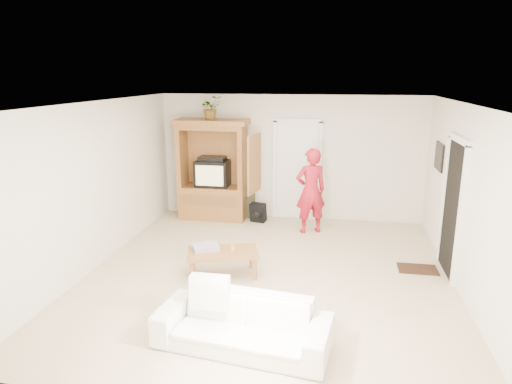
# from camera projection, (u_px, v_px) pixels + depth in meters

# --- Properties ---
(floor) EXTENTS (6.00, 6.00, 0.00)m
(floor) POSITION_uv_depth(u_px,v_px,m) (268.00, 274.00, 7.04)
(floor) COLOR tan
(floor) RESTS_ON ground
(ceiling) EXTENTS (6.00, 6.00, 0.00)m
(ceiling) POSITION_uv_depth(u_px,v_px,m) (269.00, 103.00, 6.39)
(ceiling) COLOR white
(ceiling) RESTS_ON floor
(wall_back) EXTENTS (5.50, 0.00, 5.50)m
(wall_back) POSITION_uv_depth(u_px,v_px,m) (290.00, 158.00, 9.57)
(wall_back) COLOR silver
(wall_back) RESTS_ON floor
(wall_front) EXTENTS (5.50, 0.00, 5.50)m
(wall_front) POSITION_uv_depth(u_px,v_px,m) (215.00, 281.00, 3.85)
(wall_front) COLOR silver
(wall_front) RESTS_ON floor
(wall_left) EXTENTS (0.00, 6.00, 6.00)m
(wall_left) POSITION_uv_depth(u_px,v_px,m) (96.00, 185.00, 7.18)
(wall_left) COLOR silver
(wall_left) RESTS_ON floor
(wall_right) EXTENTS (0.00, 6.00, 6.00)m
(wall_right) POSITION_uv_depth(u_px,v_px,m) (467.00, 202.00, 6.24)
(wall_right) COLOR silver
(wall_right) RESTS_ON floor
(armoire) EXTENTS (1.82, 1.14, 2.10)m
(armoire) POSITION_uv_depth(u_px,v_px,m) (214.00, 176.00, 9.62)
(armoire) COLOR #965B2E
(armoire) RESTS_ON floor
(door_back) EXTENTS (0.85, 0.05, 2.04)m
(door_back) POSITION_uv_depth(u_px,v_px,m) (297.00, 171.00, 9.59)
(door_back) COLOR white
(door_back) RESTS_ON floor
(doorway_right) EXTENTS (0.05, 0.90, 2.04)m
(doorway_right) POSITION_uv_depth(u_px,v_px,m) (453.00, 209.00, 6.89)
(doorway_right) COLOR black
(doorway_right) RESTS_ON floor
(framed_picture) EXTENTS (0.03, 0.60, 0.48)m
(framed_picture) POSITION_uv_depth(u_px,v_px,m) (439.00, 157.00, 7.98)
(framed_picture) COLOR black
(framed_picture) RESTS_ON wall_right
(doormat) EXTENTS (0.60, 0.40, 0.02)m
(doormat) POSITION_uv_depth(u_px,v_px,m) (417.00, 269.00, 7.21)
(doormat) COLOR #382316
(doormat) RESTS_ON floor
(plant) EXTENTS (0.57, 0.56, 0.48)m
(plant) POSITION_uv_depth(u_px,v_px,m) (211.00, 108.00, 9.23)
(plant) COLOR #4C7238
(plant) RESTS_ON armoire
(man) EXTENTS (0.71, 0.61, 1.66)m
(man) POSITION_uv_depth(u_px,v_px,m) (311.00, 191.00, 8.74)
(man) COLOR #A41525
(man) RESTS_ON floor
(sofa) EXTENTS (2.03, 1.01, 0.57)m
(sofa) POSITION_uv_depth(u_px,v_px,m) (243.00, 324.00, 5.11)
(sofa) COLOR white
(sofa) RESTS_ON floor
(coffee_table) EXTENTS (1.18, 0.86, 0.40)m
(coffee_table) POSITION_uv_depth(u_px,v_px,m) (223.00, 254.00, 6.94)
(coffee_table) COLOR #925C32
(coffee_table) RESTS_ON floor
(towel) EXTENTS (0.47, 0.43, 0.08)m
(towel) POSITION_uv_depth(u_px,v_px,m) (205.00, 247.00, 6.96)
(towel) COLOR #F75272
(towel) RESTS_ON coffee_table
(candle) EXTENTS (0.08, 0.08, 0.10)m
(candle) POSITION_uv_depth(u_px,v_px,m) (233.00, 247.00, 6.93)
(candle) COLOR tan
(candle) RESTS_ON coffee_table
(backpack_black) EXTENTS (0.35, 0.26, 0.39)m
(backpack_black) POSITION_uv_depth(u_px,v_px,m) (258.00, 213.00, 9.50)
(backpack_black) COLOR black
(backpack_black) RESTS_ON floor
(backpack_olive) EXTENTS (0.38, 0.29, 0.69)m
(backpack_olive) POSITION_uv_depth(u_px,v_px,m) (246.00, 201.00, 9.83)
(backpack_olive) COLOR #47442B
(backpack_olive) RESTS_ON floor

